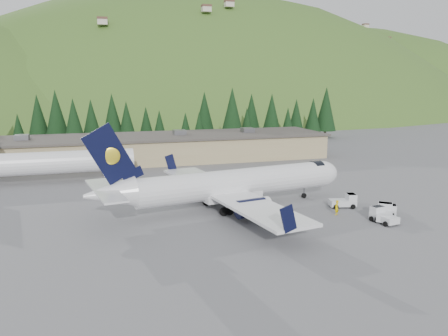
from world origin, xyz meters
TOP-DOWN VIEW (x-y plane):
  - ground at (0.00, 0.00)m, footprint 600.00×600.00m
  - airliner at (-0.99, -0.16)m, footprint 34.41×32.44m
  - second_airliner at (-24.92, 22.00)m, footprint 27.50×11.00m
  - baggage_tug_a at (13.12, -3.89)m, footprint 3.56×2.57m
  - baggage_tug_b at (15.90, -8.55)m, footprint 2.91×2.57m
  - baggage_tug_c at (13.83, -10.50)m, footprint 2.32×3.37m
  - terminal_building at (-5.01, 38.00)m, footprint 71.00×17.00m
  - baggage_tug_d at (14.67, -9.80)m, footprint 3.43×3.73m
  - ramp_worker at (10.34, -6.52)m, footprint 0.79×0.74m
  - tree_line at (-5.97, 61.05)m, footprint 114.13×18.50m
  - hills at (53.34, 207.38)m, footprint 614.00×330.00m

SIDE VIEW (x-z plane):
  - hills at x=53.34m, z-range -232.80..67.20m
  - ground at x=0.00m, z-range 0.00..0.00m
  - baggage_tug_b at x=15.90m, z-range -0.07..1.33m
  - baggage_tug_c at x=13.83m, z-range -0.09..1.60m
  - baggage_tug_a at x=13.12m, z-range -0.09..1.66m
  - baggage_tug_d at x=14.67m, z-range -0.10..1.72m
  - ramp_worker at x=10.34m, z-range 0.00..1.81m
  - terminal_building at x=-5.01m, z-range -0.43..5.67m
  - airliner at x=-0.99m, z-range -2.67..8.76m
  - second_airliner at x=-24.92m, z-range -1.70..8.35m
  - tree_line at x=-5.97m, z-range 0.41..13.85m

